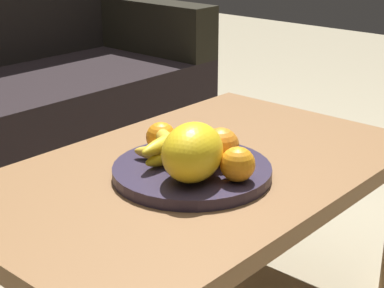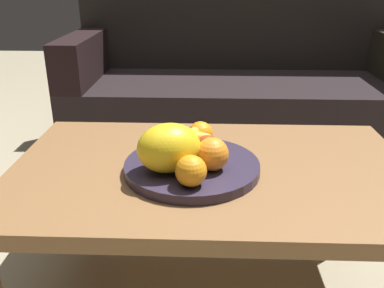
% 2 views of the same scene
% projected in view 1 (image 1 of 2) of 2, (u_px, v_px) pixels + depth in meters
% --- Properties ---
extents(coffee_table, '(1.04, 0.64, 0.44)m').
position_uv_depth(coffee_table, '(196.00, 186.00, 1.40)').
color(coffee_table, brown).
rests_on(coffee_table, ground_plane).
extents(fruit_bowl, '(0.34, 0.34, 0.03)m').
position_uv_depth(fruit_bowl, '(192.00, 171.00, 1.33)').
color(fruit_bowl, '#30273B').
rests_on(fruit_bowl, coffee_table).
extents(melon_large_front, '(0.18, 0.16, 0.12)m').
position_uv_depth(melon_large_front, '(193.00, 152.00, 1.24)').
color(melon_large_front, yellow).
rests_on(melon_large_front, fruit_bowl).
extents(orange_front, '(0.08, 0.08, 0.08)m').
position_uv_depth(orange_front, '(220.00, 146.00, 1.32)').
color(orange_front, orange).
rests_on(orange_front, fruit_bowl).
extents(orange_left, '(0.07, 0.07, 0.07)m').
position_uv_depth(orange_left, '(161.00, 137.00, 1.39)').
color(orange_left, orange).
rests_on(orange_left, fruit_bowl).
extents(orange_right, '(0.07, 0.07, 0.07)m').
position_uv_depth(orange_right, '(238.00, 164.00, 1.24)').
color(orange_right, orange).
rests_on(orange_right, fruit_bowl).
extents(apple_front, '(0.06, 0.06, 0.06)m').
position_uv_depth(apple_front, '(194.00, 145.00, 1.36)').
color(apple_front, '#A93A19').
rests_on(apple_front, fruit_bowl).
extents(banana_bunch, '(0.16, 0.16, 0.06)m').
position_uv_depth(banana_bunch, '(167.00, 148.00, 1.34)').
color(banana_bunch, yellow).
rests_on(banana_bunch, fruit_bowl).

